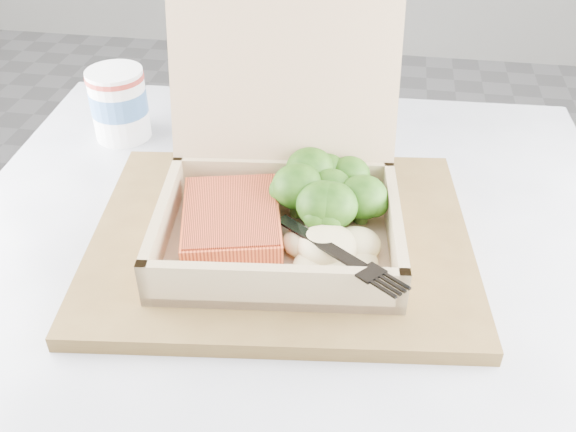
% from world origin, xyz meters
% --- Properties ---
extents(cafe_table, '(0.75, 0.75, 0.70)m').
position_xyz_m(cafe_table, '(0.08, -0.23, 0.52)').
color(cafe_table, black).
rests_on(cafe_table, floor).
extents(serving_tray, '(0.42, 0.35, 0.02)m').
position_xyz_m(serving_tray, '(0.07, -0.22, 0.71)').
color(serving_tray, brown).
rests_on(serving_tray, cafe_table).
extents(takeout_container, '(0.26, 0.26, 0.22)m').
position_xyz_m(takeout_container, '(0.07, -0.21, 0.77)').
color(takeout_container, tan).
rests_on(takeout_container, serving_tray).
extents(salmon_fillet, '(0.12, 0.14, 0.03)m').
position_xyz_m(salmon_fillet, '(0.03, -0.24, 0.74)').
color(salmon_fillet, orange).
rests_on(salmon_fillet, takeout_container).
extents(broccoli_pile, '(0.12, 0.12, 0.04)m').
position_xyz_m(broccoli_pile, '(0.12, -0.19, 0.75)').
color(broccoli_pile, '#3A7119').
rests_on(broccoli_pile, takeout_container).
extents(mashed_potatoes, '(0.09, 0.08, 0.03)m').
position_xyz_m(mashed_potatoes, '(0.13, -0.27, 0.74)').
color(mashed_potatoes, beige).
rests_on(mashed_potatoes, takeout_container).
extents(plastic_fork, '(0.13, 0.13, 0.02)m').
position_xyz_m(plastic_fork, '(0.10, -0.26, 0.75)').
color(plastic_fork, black).
rests_on(plastic_fork, mashed_potatoes).
extents(paper_cup, '(0.07, 0.07, 0.09)m').
position_xyz_m(paper_cup, '(-0.17, -0.03, 0.75)').
color(paper_cup, white).
rests_on(paper_cup, cafe_table).
extents(receipt, '(0.10, 0.14, 0.00)m').
position_xyz_m(receipt, '(0.11, -0.02, 0.70)').
color(receipt, white).
rests_on(receipt, cafe_table).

